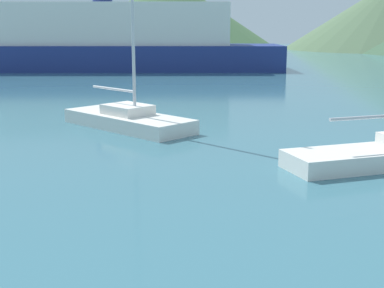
# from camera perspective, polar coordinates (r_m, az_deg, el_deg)

# --- Properties ---
(sailboat_middle) EXTENTS (5.87, 4.70, 9.78)m
(sailboat_middle) POSITION_cam_1_polar(r_m,az_deg,el_deg) (20.58, -6.85, 2.87)
(sailboat_middle) COLOR white
(sailboat_middle) RESTS_ON ground_plane
(ferry_distant) EXTENTS (31.71, 13.30, 7.34)m
(ferry_distant) POSITION_cam_1_polar(r_m,az_deg,el_deg) (48.24, -9.39, 10.81)
(ferry_distant) COLOR navy
(ferry_distant) RESTS_ON ground_plane
(hill_central) EXTENTS (35.22, 35.22, 11.39)m
(hill_central) POSITION_cam_1_polar(r_m,az_deg,el_deg) (85.83, -2.59, 13.76)
(hill_central) COLOR #476B42
(hill_central) RESTS_ON ground_plane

